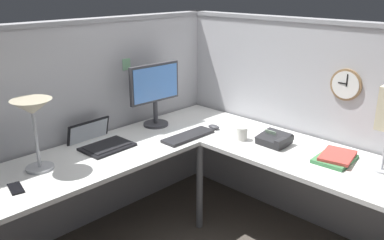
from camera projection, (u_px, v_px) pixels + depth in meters
cubicle_wall_back at (84, 127)px, 3.04m from camera, size 2.57×0.12×1.58m
cubicle_wall_right at (303, 123)px, 3.12m from camera, size 0.12×2.37×1.58m
desk at (191, 175)px, 2.63m from camera, size 2.35×2.15×0.73m
monitor at (155, 90)px, 3.16m from camera, size 0.46×0.20×0.50m
laptop at (99, 141)px, 2.86m from camera, size 0.35×0.39×0.22m
keyboard at (188, 136)px, 2.99m from camera, size 0.43×0.14×0.02m
computer_mouse at (214, 127)px, 3.16m from camera, size 0.06×0.10×0.03m
desk_lamp_dome at (33, 113)px, 2.37m from camera, size 0.24×0.24×0.44m
cell_phone at (16, 188)px, 2.24m from camera, size 0.10×0.15×0.01m
office_phone at (275, 140)px, 2.85m from camera, size 0.20×0.21×0.11m
book_stack at (336, 158)px, 2.60m from camera, size 0.31×0.24×0.04m
coffee_mug at (242, 134)px, 2.94m from camera, size 0.08×0.08×0.10m
wall_clock at (346, 85)px, 2.75m from camera, size 0.04×0.22×0.22m
pinned_note_leftmost at (126, 64)px, 3.12m from camera, size 0.07×0.00×0.09m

